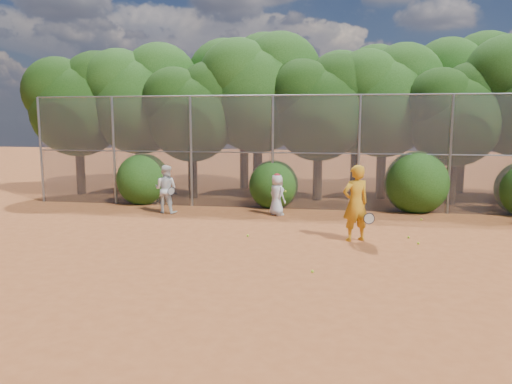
# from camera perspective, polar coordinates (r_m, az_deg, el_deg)

# --- Properties ---
(ground) EXTENTS (80.00, 80.00, 0.00)m
(ground) POSITION_cam_1_polar(r_m,az_deg,el_deg) (12.04, 2.72, -7.02)
(ground) COLOR #984B22
(ground) RESTS_ON ground
(fence_back) EXTENTS (20.05, 0.09, 4.03)m
(fence_back) POSITION_cam_1_polar(r_m,az_deg,el_deg) (17.63, 4.75, 4.63)
(fence_back) COLOR gray
(fence_back) RESTS_ON ground
(tree_0) EXTENTS (4.38, 3.81, 6.00)m
(tree_0) POSITION_cam_1_polar(r_m,az_deg,el_deg) (22.37, -19.60, 9.79)
(tree_0) COLOR black
(tree_0) RESTS_ON ground
(tree_1) EXTENTS (4.64, 4.03, 6.35)m
(tree_1) POSITION_cam_1_polar(r_m,az_deg,el_deg) (21.75, -13.10, 10.72)
(tree_1) COLOR black
(tree_1) RESTS_ON ground
(tree_2) EXTENTS (3.99, 3.47, 5.47)m
(tree_2) POSITION_cam_1_polar(r_m,az_deg,el_deg) (20.23, -7.21, 9.42)
(tree_2) COLOR black
(tree_2) RESTS_ON ground
(tree_3) EXTENTS (4.89, 4.26, 6.70)m
(tree_3) POSITION_cam_1_polar(r_m,az_deg,el_deg) (20.67, 0.39, 11.71)
(tree_3) COLOR black
(tree_3) RESTS_ON ground
(tree_4) EXTENTS (4.19, 3.64, 5.73)m
(tree_4) POSITION_cam_1_polar(r_m,az_deg,el_deg) (19.79, 7.35, 9.94)
(tree_4) COLOR black
(tree_4) RESTS_ON ground
(tree_5) EXTENTS (4.51, 3.92, 6.17)m
(tree_5) POSITION_cam_1_polar(r_m,az_deg,el_deg) (20.65, 14.53, 10.48)
(tree_5) COLOR black
(tree_5) RESTS_ON ground
(tree_6) EXTENTS (3.86, 3.36, 5.29)m
(tree_6) POSITION_cam_1_polar(r_m,az_deg,el_deg) (20.00, 21.92, 8.56)
(tree_6) COLOR black
(tree_6) RESTS_ON ground
(tree_9) EXTENTS (4.83, 4.20, 6.62)m
(tree_9) POSITION_cam_1_polar(r_m,az_deg,el_deg) (24.26, -13.20, 10.86)
(tree_9) COLOR black
(tree_9) RESTS_ON ground
(tree_10) EXTENTS (5.15, 4.48, 7.06)m
(tree_10) POSITION_cam_1_polar(r_m,az_deg,el_deg) (23.03, -1.21, 11.95)
(tree_10) COLOR black
(tree_10) RESTS_ON ground
(tree_11) EXTENTS (4.64, 4.03, 6.35)m
(tree_11) POSITION_cam_1_polar(r_m,az_deg,el_deg) (22.20, 11.59, 10.72)
(tree_11) COLOR black
(tree_11) RESTS_ON ground
(tree_12) EXTENTS (5.02, 4.37, 6.88)m
(tree_12) POSITION_cam_1_polar(r_m,az_deg,el_deg) (23.39, 22.87, 10.96)
(tree_12) COLOR black
(tree_12) RESTS_ON ground
(bush_0) EXTENTS (2.00, 2.00, 2.00)m
(bush_0) POSITION_cam_1_polar(r_m,az_deg,el_deg) (19.42, -12.77, 1.68)
(bush_0) COLOR #1B4310
(bush_0) RESTS_ON ground
(bush_1) EXTENTS (1.80, 1.80, 1.80)m
(bush_1) POSITION_cam_1_polar(r_m,az_deg,el_deg) (18.13, 2.01, 1.10)
(bush_1) COLOR #1B4310
(bush_1) RESTS_ON ground
(bush_2) EXTENTS (2.20, 2.20, 2.20)m
(bush_2) POSITION_cam_1_polar(r_m,az_deg,el_deg) (18.14, 17.87, 1.34)
(bush_2) COLOR #1B4310
(bush_2) RESTS_ON ground
(player_yellow) EXTENTS (0.94, 0.77, 2.01)m
(player_yellow) POSITION_cam_1_polar(r_m,az_deg,el_deg) (13.30, 11.31, -1.27)
(player_yellow) COLOR orange
(player_yellow) RESTS_ON ground
(player_teen) EXTENTS (0.79, 0.78, 1.41)m
(player_teen) POSITION_cam_1_polar(r_m,az_deg,el_deg) (16.57, 2.41, -0.29)
(player_teen) COLOR silver
(player_teen) RESTS_ON ground
(player_white) EXTENTS (0.90, 0.78, 1.64)m
(player_white) POSITION_cam_1_polar(r_m,az_deg,el_deg) (17.25, -10.27, 0.33)
(player_white) COLOR white
(player_white) RESTS_ON ground
(ball_0) EXTENTS (0.07, 0.07, 0.07)m
(ball_0) POSITION_cam_1_polar(r_m,az_deg,el_deg) (14.09, 17.04, -4.96)
(ball_0) COLOR #B3D626
(ball_0) RESTS_ON ground
(ball_1) EXTENTS (0.07, 0.07, 0.07)m
(ball_1) POSITION_cam_1_polar(r_m,az_deg,el_deg) (10.62, 6.46, -9.00)
(ball_1) COLOR #B3D626
(ball_1) RESTS_ON ground
(ball_2) EXTENTS (0.07, 0.07, 0.07)m
(ball_2) POSITION_cam_1_polar(r_m,az_deg,el_deg) (13.51, 18.06, -5.58)
(ball_2) COLOR #B3D626
(ball_2) RESTS_ON ground
(ball_3) EXTENTS (0.07, 0.07, 0.07)m
(ball_3) POSITION_cam_1_polar(r_m,az_deg,el_deg) (13.66, -0.95, -5.00)
(ball_3) COLOR #B3D626
(ball_3) RESTS_ON ground
(ball_4) EXTENTS (0.07, 0.07, 0.07)m
(ball_4) POSITION_cam_1_polar(r_m,az_deg,el_deg) (16.68, 18.37, -2.98)
(ball_4) COLOR #B3D626
(ball_4) RESTS_ON ground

